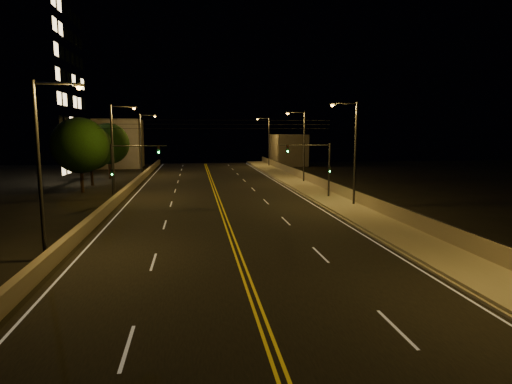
{
  "coord_description": "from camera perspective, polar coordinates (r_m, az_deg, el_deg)",
  "views": [
    {
      "loc": [
        -2.3,
        -11.58,
        6.77
      ],
      "look_at": [
        2.0,
        18.0,
        2.5
      ],
      "focal_mm": 30.0,
      "sensor_mm": 36.0,
      "label": 1
    }
  ],
  "objects": [
    {
      "name": "parapet_wall",
      "position": [
        35.36,
        16.53,
        -1.93
      ],
      "size": [
        0.3,
        120.0,
        1.0
      ],
      "primitive_type": "cube",
      "color": "gray",
      "rests_on": "sidewalk"
    },
    {
      "name": "distant_building_left",
      "position": [
        83.99,
        -17.76,
        6.17
      ],
      "size": [
        8.0,
        8.0,
        8.93
      ],
      "primitive_type": "cube",
      "color": "slate",
      "rests_on": "ground"
    },
    {
      "name": "jersey_barrier",
      "position": [
        33.01,
        -20.78,
        -3.48
      ],
      "size": [
        0.45,
        120.0,
        0.86
      ],
      "primitive_type": "cube",
      "color": "gray",
      "rests_on": "ground"
    },
    {
      "name": "ground",
      "position": [
        13.61,
        2.75,
        -21.7
      ],
      "size": [
        160.0,
        160.0,
        0.0
      ],
      "primitive_type": "plane",
      "color": "black",
      "rests_on": "ground"
    },
    {
      "name": "curb",
      "position": [
        34.18,
        11.1,
        -3.32
      ],
      "size": [
        0.14,
        120.0,
        0.15
      ],
      "primitive_type": "cube",
      "color": "#9D9783",
      "rests_on": "ground"
    },
    {
      "name": "streetlight_2",
      "position": [
        55.62,
        6.17,
        6.63
      ],
      "size": [
        2.55,
        0.28,
        9.29
      ],
      "color": "#2D2D33",
      "rests_on": "ground"
    },
    {
      "name": "road",
      "position": [
        32.38,
        -4.02,
        -3.94
      ],
      "size": [
        18.0,
        120.0,
        0.02
      ],
      "primitive_type": "cube",
      "color": "black",
      "rests_on": "ground"
    },
    {
      "name": "streetlight_1",
      "position": [
        38.7,
        12.74,
        5.84
      ],
      "size": [
        2.55,
        0.28,
        9.29
      ],
      "color": "#2D2D33",
      "rests_on": "ground"
    },
    {
      "name": "streetlight_5",
      "position": [
        44.4,
        -18.25,
        5.9
      ],
      "size": [
        2.55,
        0.28,
        9.29
      ],
      "color": "#2D2D33",
      "rests_on": "ground"
    },
    {
      "name": "parapet_rail",
      "position": [
        35.28,
        16.56,
        -1.08
      ],
      "size": [
        0.06,
        120.0,
        0.06
      ],
      "primitive_type": "cylinder",
      "rotation": [
        1.57,
        0.0,
        0.0
      ],
      "color": "black",
      "rests_on": "parapet_wall"
    },
    {
      "name": "tree_0",
      "position": [
        50.88,
        -22.42,
        5.76
      ],
      "size": [
        6.09,
        6.09,
        8.26
      ],
      "color": "black",
      "rests_on": "ground"
    },
    {
      "name": "overhead_wires",
      "position": [
        41.15,
        -5.13,
        8.97
      ],
      "size": [
        22.0,
        0.03,
        0.83
      ],
      "color": "black"
    },
    {
      "name": "tree_1",
      "position": [
        57.18,
        -21.22,
        5.48
      ],
      "size": [
        5.47,
        5.47,
        7.41
      ],
      "color": "black",
      "rests_on": "ground"
    },
    {
      "name": "traffic_signal_left",
      "position": [
        41.51,
        -17.2,
        3.38
      ],
      "size": [
        5.11,
        0.31,
        5.61
      ],
      "color": "#2D2D33",
      "rests_on": "ground"
    },
    {
      "name": "lane_markings",
      "position": [
        32.3,
        -4.01,
        -3.95
      ],
      "size": [
        17.32,
        116.0,
        0.0
      ],
      "color": "silver",
      "rests_on": "road"
    },
    {
      "name": "streetlight_4",
      "position": [
        24.54,
        -26.43,
        3.99
      ],
      "size": [
        2.55,
        0.28,
        9.29
      ],
      "color": "#2D2D33",
      "rests_on": "ground"
    },
    {
      "name": "traffic_signal_right",
      "position": [
        42.79,
        8.4,
        3.78
      ],
      "size": [
        5.11,
        0.31,
        5.61
      ],
      "color": "#2D2D33",
      "rests_on": "ground"
    },
    {
      "name": "tree_2",
      "position": [
        64.75,
        -19.07,
        6.11
      ],
      "size": [
        5.84,
        5.84,
        7.91
      ],
      "color": "black",
      "rests_on": "ground"
    },
    {
      "name": "sidewalk",
      "position": [
        34.82,
        14.02,
        -3.08
      ],
      "size": [
        3.6,
        120.0,
        0.3
      ],
      "primitive_type": "cube",
      "color": "#9D9783",
      "rests_on": "ground"
    },
    {
      "name": "streetlight_3",
      "position": [
        81.14,
        1.56,
        7.13
      ],
      "size": [
        2.55,
        0.28,
        9.29
      ],
      "color": "#2D2D33",
      "rests_on": "ground"
    },
    {
      "name": "streetlight_6",
      "position": [
        67.32,
        -14.87,
        6.65
      ],
      "size": [
        2.55,
        0.28,
        9.29
      ],
      "color": "#2D2D33",
      "rests_on": "ground"
    },
    {
      "name": "distant_building_right",
      "position": [
        86.65,
        4.29,
        5.64
      ],
      "size": [
        6.0,
        10.0,
        6.09
      ],
      "primitive_type": "cube",
      "color": "slate",
      "rests_on": "ground"
    }
  ]
}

